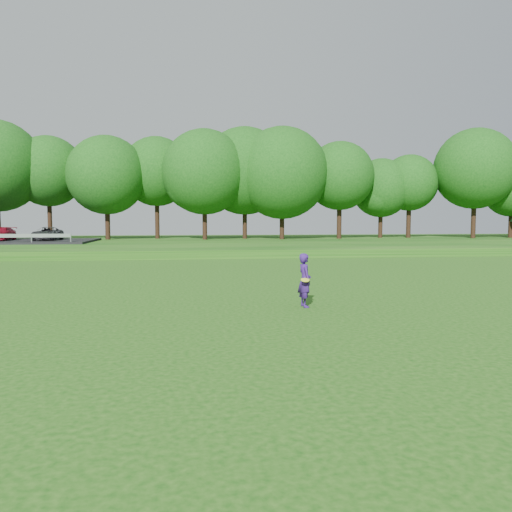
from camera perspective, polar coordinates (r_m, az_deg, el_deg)
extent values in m
plane|color=#11450D|center=(15.24, 3.87, -6.07)|extent=(140.00, 140.00, 0.00)
cube|color=#11450D|center=(48.85, -3.94, 1.42)|extent=(130.00, 30.00, 0.60)
cube|color=gray|center=(34.94, -2.55, -0.18)|extent=(130.00, 1.60, 0.04)
imported|color=maroon|center=(50.68, -27.09, 2.28)|extent=(1.68, 4.14, 1.20)
imported|color=#37363B|center=(49.48, -22.72, 2.38)|extent=(1.99, 4.32, 1.20)
imported|color=#351769|center=(15.52, 5.58, -2.77)|extent=(0.47, 0.65, 1.67)
cylinder|color=#DEF526|center=(15.20, 5.64, -2.75)|extent=(0.27, 0.26, 0.10)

